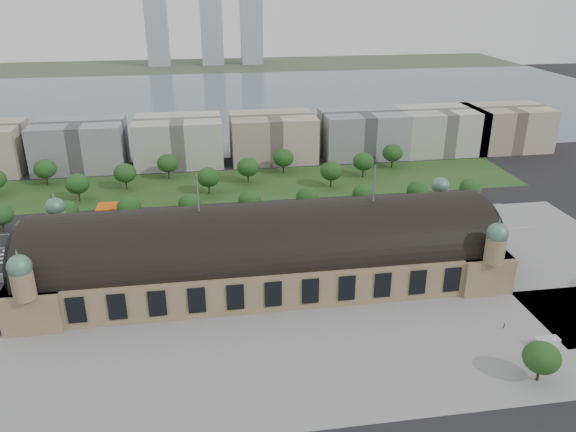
{
  "coord_description": "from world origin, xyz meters",
  "views": [
    {
      "loc": [
        -17.61,
        -160.15,
        90.97
      ],
      "look_at": [
        10.5,
        19.08,
        14.0
      ],
      "focal_mm": 35.0,
      "sensor_mm": 36.0,
      "label": 1
    }
  ],
  "objects": [
    {
      "name": "tree_row_7",
      "position": [
        48.0,
        53.0,
        7.43
      ],
      "size": [
        9.6,
        9.6,
        11.52
      ],
      "color": "#2D2116",
      "rests_on": "ground"
    },
    {
      "name": "lake",
      "position": [
        0.0,
        298.0,
        0.0
      ],
      "size": [
        700.0,
        320.0,
        0.08
      ],
      "primitive_type": "cube",
      "color": "slate",
      "rests_on": "ground"
    },
    {
      "name": "traffic_car_3",
      "position": [
        -42.17,
        48.43,
        0.66
      ],
      "size": [
        4.74,
        2.31,
        1.33
      ],
      "primitive_type": "imported",
      "rotation": [
        0.0,
        0.0,
        1.47
      ],
      "color": "maroon",
      "rests_on": "ground"
    },
    {
      "name": "petrol_station",
      "position": [
        -53.91,
        65.28,
        2.95
      ],
      "size": [
        14.0,
        13.0,
        5.05
      ],
      "color": "#E1540D",
      "rests_on": "ground"
    },
    {
      "name": "far_shore",
      "position": [
        0.0,
        498.0,
        0.0
      ],
      "size": [
        700.0,
        120.0,
        0.14
      ],
      "primitive_type": "cube",
      "color": "#44513D",
      "rests_on": "ground"
    },
    {
      "name": "far_tower_left",
      "position": [
        -60.0,
        508.0,
        40.0
      ],
      "size": [
        24.0,
        24.0,
        80.0
      ],
      "primitive_type": "cube",
      "color": "#9EA8B2",
      "rests_on": "ground"
    },
    {
      "name": "tree_belt_2",
      "position": [
        -92.0,
        107.0,
        8.05
      ],
      "size": [
        10.4,
        10.4,
        12.48
      ],
      "color": "#2D2116",
      "rests_on": "ground"
    },
    {
      "name": "station",
      "position": [
        0.0,
        0.0,
        10.28
      ],
      "size": [
        150.0,
        48.4,
        44.3
      ],
      "color": "#897B55",
      "rests_on": "ground"
    },
    {
      "name": "tree_belt_7",
      "position": [
        3.0,
        95.0,
        8.05
      ],
      "size": [
        10.4,
        10.4,
        12.48
      ],
      "color": "#2D2116",
      "rests_on": "ground"
    },
    {
      "name": "bus_mid",
      "position": [
        14.47,
        30.47,
        1.55
      ],
      "size": [
        11.21,
        3.04,
        3.1
      ],
      "primitive_type": "imported",
      "rotation": [
        0.0,
        0.0,
        1.53
      ],
      "color": "beige",
      "rests_on": "ground"
    },
    {
      "name": "office_2",
      "position": [
        -80.0,
        133.0,
        12.0
      ],
      "size": [
        45.0,
        32.0,
        24.0
      ],
      "primitive_type": "cube",
      "color": "gray",
      "rests_on": "ground"
    },
    {
      "name": "traffic_car_6",
      "position": [
        73.65,
        36.95,
        0.79
      ],
      "size": [
        5.9,
        3.16,
        1.58
      ],
      "primitive_type": "imported",
      "rotation": [
        0.0,
        0.0,
        -1.47
      ],
      "color": "#BCBCBE",
      "rests_on": "ground"
    },
    {
      "name": "office_4",
      "position": [
        20.0,
        133.0,
        12.0
      ],
      "size": [
        45.0,
        32.0,
        24.0
      ],
      "primitive_type": "cube",
      "color": "#B7A690",
      "rests_on": "ground"
    },
    {
      "name": "tree_plaza_s",
      "position": [
        60.0,
        -60.0,
        6.8
      ],
      "size": [
        9.0,
        9.0,
        10.64
      ],
      "color": "#2D2116",
      "rests_on": "ground"
    },
    {
      "name": "far_tower_right",
      "position": [
        45.0,
        508.0,
        37.5
      ],
      "size": [
        24.0,
        24.0,
        75.0
      ],
      "primitive_type": "cube",
      "color": "#9EA8B2",
      "rests_on": "ground"
    },
    {
      "name": "office_5",
      "position": [
        70.0,
        133.0,
        12.0
      ],
      "size": [
        45.0,
        32.0,
        24.0
      ],
      "primitive_type": "cube",
      "color": "gray",
      "rests_on": "ground"
    },
    {
      "name": "road_slab",
      "position": [
        -20.0,
        38.0,
        0.0
      ],
      "size": [
        260.0,
        26.0,
        0.1
      ],
      "primitive_type": "cube",
      "color": "black",
      "rests_on": "ground"
    },
    {
      "name": "parked_car_6",
      "position": [
        -18.0,
        24.62,
        0.7
      ],
      "size": [
        5.1,
        4.43,
        1.41
      ],
      "primitive_type": "imported",
      "rotation": [
        0.0,
        0.0,
        -0.95
      ],
      "color": "black",
      "rests_on": "ground"
    },
    {
      "name": "bus_east",
      "position": [
        12.21,
        32.0,
        1.73
      ],
      "size": [
        12.56,
        3.6,
        3.46
      ],
      "primitive_type": "imported",
      "rotation": [
        0.0,
        0.0,
        1.51
      ],
      "color": "silver",
      "rests_on": "ground"
    },
    {
      "name": "tree_belt_11",
      "position": [
        79.0,
        107.0,
        8.05
      ],
      "size": [
        10.4,
        10.4,
        12.48
      ],
      "color": "#2D2116",
      "rests_on": "ground"
    },
    {
      "name": "parked_car_2",
      "position": [
        -43.0,
        21.97,
        0.72
      ],
      "size": [
        5.34,
        3.94,
        1.44
      ],
      "primitive_type": "imported",
      "rotation": [
        0.0,
        0.0,
        -1.13
      ],
      "color": "#1B244D",
      "rests_on": "ground"
    },
    {
      "name": "ground",
      "position": [
        0.0,
        0.0,
        0.0
      ],
      "size": [
        900.0,
        900.0,
        0.0
      ],
      "primitive_type": "plane",
      "color": "black",
      "rests_on": "ground"
    },
    {
      "name": "tree_row_5",
      "position": [
        0.0,
        53.0,
        7.43
      ],
      "size": [
        9.6,
        9.6,
        11.52
      ],
      "color": "#2D2116",
      "rests_on": "ground"
    },
    {
      "name": "parked_car_1",
      "position": [
        -54.84,
        25.0,
        0.73
      ],
      "size": [
        5.63,
        5.11,
        1.46
      ],
      "primitive_type": "imported",
      "rotation": [
        0.0,
        0.0,
        -0.92
      ],
      "color": "maroon",
      "rests_on": "ground"
    },
    {
      "name": "tree_belt_8",
      "position": [
        22.0,
        107.0,
        8.05
      ],
      "size": [
        10.4,
        10.4,
        12.48
      ],
      "color": "#2D2116",
      "rests_on": "ground"
    },
    {
      "name": "office_7",
      "position": [
        155.0,
        133.0,
        12.0
      ],
      "size": [
        45.0,
        32.0,
        24.0
      ],
      "primitive_type": "cube",
      "color": "#B7A690",
      "rests_on": "ground"
    },
    {
      "name": "traffic_car_4",
      "position": [
        16.07,
        27.32,
        0.72
      ],
      "size": [
        4.41,
        2.16,
        1.45
      ],
      "primitive_type": "imported",
      "rotation": [
        0.0,
        0.0,
        -1.68
      ],
      "color": "#1B294E",
      "rests_on": "ground"
    },
    {
      "name": "tree_row_8",
      "position": [
        72.0,
        53.0,
        7.43
      ],
      "size": [
        9.6,
        9.6,
        11.52
      ],
      "color": "#2D2116",
      "rests_on": "ground"
    },
    {
      "name": "grass_belt",
      "position": [
        -15.0,
        93.0,
        0.0
      ],
      "size": [
        300.0,
        45.0,
        0.1
      ],
      "primitive_type": "cube",
      "color": "#24461C",
      "rests_on": "ground"
    },
    {
      "name": "parked_car_3",
      "position": [
        -35.82,
        21.0,
        0.64
      ],
      "size": [
        4.02,
        3.01,
        1.27
      ],
      "primitive_type": "imported",
      "rotation": [
        0.0,
        0.0,
        -1.11
      ],
      "color": "slate",
      "rests_on": "ground"
    },
    {
      "name": "tree_row_1",
      "position": [
        -96.0,
        53.0,
        7.43
      ],
      "size": [
        9.6,
        9.6,
        11.52
      ],
      "color": "#2D2116",
      "rests_on": "ground"
    },
    {
      "name": "traffic_car_1",
      "position": [
        -75.87,
        38.77,
        0.64
      ],
      "size": [
        4.01,
        1.72,
        1.28
      ],
      "primitive_type": "imported",
      "rotation": [
        0.0,
        0.0,
        1.48
      ],
      "color": "gray",
      "rests_on": "ground"
    },
    {
      "name": "parked_car_0",
      "position": [
        -54.67,
        22.2,
        0.82
      ],
      "size": [
        5.27,
        3.53,
        1.64
      ],
      "primitive_type": "imported",
      "rotation": [
        0.0,
        0.0,
        -1.17
      ],
      "color": "black",
      "rests_on": "ground"
    },
    {
      "name": "office_3",
      "position": [
        -30.0,
        133.0,
        12.0
      ],
      "size": [
        45.0,
        32.0,
        24.0
      ],
      "primitive_type": "cube",
      "color": "#B5B2AC",
      "rests_on": "ground"
    },
    {
      "name": "traffic_car_2",
      "position": [
        -55.26,
        34.36,
        0.81
      ],
      "size": [
        5.87,
        2.74,
        1.63
      ],
      "primitive_type": "imported",
      "rotation": [
        0.0,
        0.0,
        -1.56
      ],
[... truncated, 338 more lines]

